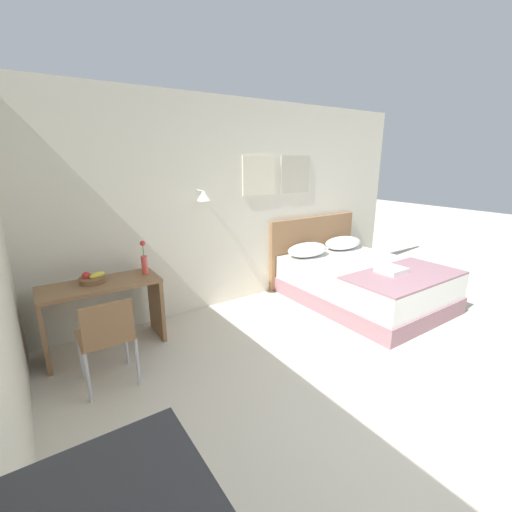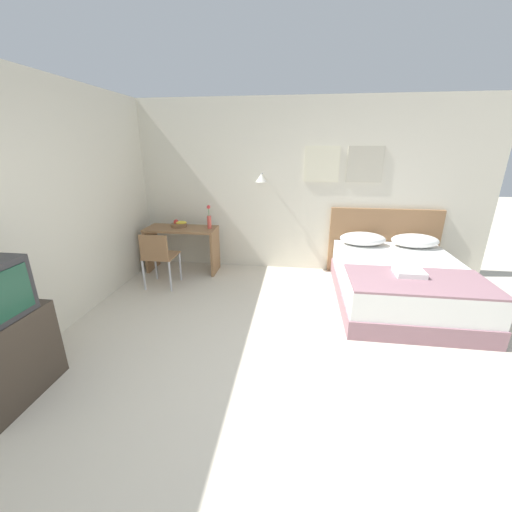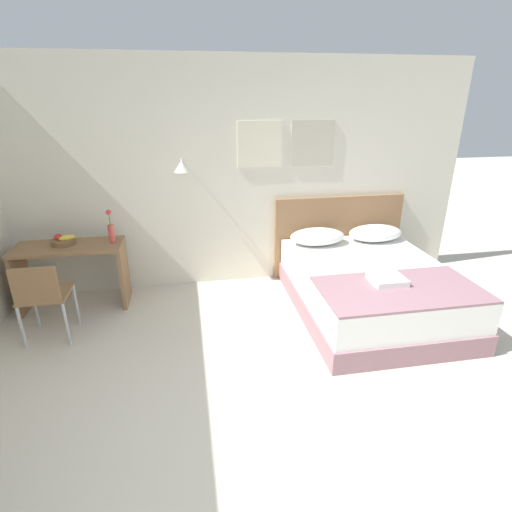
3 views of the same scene
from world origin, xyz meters
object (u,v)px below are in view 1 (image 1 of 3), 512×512
Objects in this scene: pillow_left at (308,250)px; fruit_bowl at (92,279)px; bed at (364,283)px; flower_vase at (144,261)px; throw_blanket at (404,275)px; desk at (103,304)px; headboard at (313,250)px; desk_chair at (107,335)px; folded_towel_near_foot at (391,270)px; pillow_right at (343,243)px.

fruit_bowl is (-2.87, 0.01, 0.13)m from pillow_left.
bed is 5.42× the size of flower_vase.
desk is (-3.19, 1.28, -0.05)m from throw_blanket.
flower_vase is at bearing -173.78° from headboard.
desk is 0.27m from fruit_bowl.
desk_chair is 3.11× the size of fruit_bowl.
flower_vase is (-2.67, 1.17, 0.27)m from folded_towel_near_foot.
pillow_left is at bearing 0.94° from desk.
headboard is 2.51× the size of pillow_left.
bed is 0.64m from throw_blanket.
folded_towel_near_foot reaches higher than bed.
fruit_bowl reaches higher than desk.
fruit_bowl reaches higher than bed.
desk is (-3.13, 1.14, -0.09)m from folded_towel_near_foot.
folded_towel_near_foot is at bearing -20.01° from desk.
headboard is 3.21m from desk.
desk_chair reaches higher than throw_blanket.
flower_vase reaches higher than fruit_bowl.
pillow_right is 3.12m from flower_vase.
pillow_left is 2.11× the size of folded_towel_near_foot.
folded_towel_near_foot is (-0.07, -0.44, 0.33)m from bed.
desk_chair is (-0.10, -0.70, -0.00)m from desk.
bed is 2.43× the size of desk_chair.
throw_blanket is 1.84× the size of desk_chair.
desk is at bearing -176.82° from flower_vase.
bed is at bearing -12.39° from desk.
flower_vase is (-2.36, -0.02, 0.23)m from pillow_left.
headboard is 2.77m from flower_vase.
pillow_right is at bearing -36.58° from headboard.
desk_chair reaches higher than pillow_right.
throw_blanket is (-0.37, -1.32, -0.08)m from pillow_right.
headboard is at bearing 4.69° from fruit_bowl.
pillow_right is at bearing 11.44° from desk_chair.
pillow_right reaches higher than desk.
pillow_right is at bearing 0.74° from desk.
desk is (-3.57, -0.05, -0.13)m from pillow_right.
throw_blanket is 3.52m from fruit_bowl.
pillow_left is at bearing 104.55° from folded_towel_near_foot.
headboard is at bearing 17.21° from desk_chair.
bed is 3.28m from desk.
headboard reaches higher than bed.
bed is at bearing -14.90° from flower_vase.
throw_blanket is at bearing -90.00° from headboard.
folded_towel_near_foot reaches higher than throw_blanket.
pillow_left is 0.81× the size of desk_chair.
headboard is 3.27m from fruit_bowl.
throw_blanket reaches higher than bed.
fruit_bowl is at bearing 86.78° from desk_chair.
pillow_left reaches higher than bed.
headboard reaches higher than desk.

